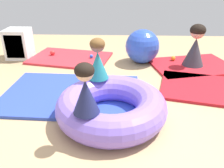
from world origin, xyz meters
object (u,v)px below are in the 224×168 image
Objects in this scene: inflatable_cushion at (111,106)px; play_ball_orange at (173,58)px; child_in_teal at (98,59)px; child_in_navy at (85,89)px; play_ball_red at (52,53)px; adult_seated at (195,46)px; exercise_ball_large at (142,46)px; storage_cube at (18,44)px; play_ball_blue at (91,56)px.

inflatable_cushion is 14.85× the size of play_ball_orange.
child_in_teal is at bearing -130.29° from play_ball_orange.
play_ball_red is (-1.04, 2.50, -0.49)m from child_in_navy.
adult_seated is (1.60, 2.07, -0.19)m from child_in_navy.
storage_cube is (-2.37, 0.16, -0.03)m from exercise_ball_large.
exercise_ball_large reaches higher than play_ball_blue.
adult_seated is at bearing -9.30° from play_ball_red.
play_ball_red is at bearing 36.84° from child_in_navy.
child_in_teal is at bearing -114.51° from exercise_ball_large.
inflatable_cushion is 0.61m from child_in_teal.
adult_seated reaches higher than play_ball_blue.
inflatable_cushion is at bearing 40.59° from adult_seated.
play_ball_orange is at bearing -44.45° from adult_seated.
child_in_navy reaches higher than storage_cube.
exercise_ball_large is 1.10× the size of storage_cube.
storage_cube reaches higher than play_ball_orange.
storage_cube is at bearing -16.25° from adult_seated.
play_ball_blue is 1.43m from storage_cube.
play_ball_blue is at bearing -2.74° from storage_cube.
play_ball_orange is 2.97m from storage_cube.
child_in_navy is at bearing -84.05° from play_ball_blue.
play_ball_blue is at bearing -18.94° from adult_seated.
exercise_ball_large is at bearing -5.69° from play_ball_blue.
play_ball_blue is (-0.28, 1.57, -0.51)m from child_in_teal.
adult_seated is at bearing -8.98° from play_ball_blue.
inflatable_cushion is 0.60m from child_in_navy.
adult_seated reaches higher than play_ball_orange.
play_ball_red is at bearing 6.60° from storage_cube.
inflatable_cushion is 17.95× the size of play_ball_blue.
child_in_navy is 0.89× the size of storage_cube.
child_in_teal is 0.79m from child_in_navy.
child_in_navy reaches higher than play_ball_blue.
child_in_navy is at bearing -119.77° from inflatable_cushion.
adult_seated reaches higher than exercise_ball_large.
play_ball_red is 1.78m from exercise_ball_large.
play_ball_orange is (-0.31, 0.21, -0.31)m from adult_seated.
child_in_teal reaches higher than adult_seated.
play_ball_orange is 0.87× the size of play_ball_red.
child_in_teal is at bearing 114.14° from inflatable_cushion.
play_ball_blue is at bearing 103.28° from inflatable_cushion.
play_ball_red is (-2.34, 0.22, 0.01)m from play_ball_orange.
play_ball_red is 0.16× the size of exercise_ball_large.
child_in_teal reaches higher than storage_cube.
play_ball_blue is 0.72× the size of play_ball_red.
inflatable_cushion is 2.78m from storage_cube.
adult_seated is (1.56, 1.28, -0.19)m from child_in_teal.
inflatable_cushion is 2.51× the size of child_in_navy.
child_in_teal is 0.91× the size of storage_cube.
play_ball_blue is at bearing -135.05° from child_in_teal.
play_ball_blue is at bearing -10.04° from play_ball_red.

